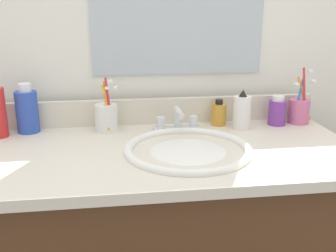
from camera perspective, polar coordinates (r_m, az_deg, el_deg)
The scene contains 11 objects.
countertop at distance 1.18m, azimuth -1.13°, elevation -3.97°, with size 1.17×0.55×0.03m, color beige.
backsplash at distance 1.41m, azimuth -2.38°, elevation 2.12°, with size 1.17×0.02×0.09m, color beige.
back_wall at distance 1.55m, azimuth -2.48°, elevation -6.20°, with size 2.27×0.04×1.30m, color white.
sink_basin at distance 1.17m, azimuth 2.84°, elevation -4.96°, with size 0.37×0.37×0.11m.
faucet at distance 1.33m, azimuth 1.37°, elevation 0.46°, with size 0.16×0.10×0.08m.
bottle_lotion_white at distance 1.37m, azimuth 10.50°, elevation 2.00°, with size 0.06×0.06×0.14m.
bottle_cream_purple at distance 1.45m, azimuth 15.31°, elevation 2.01°, with size 0.06×0.06×0.10m.
bottle_shampoo_blue at distance 1.39m, azimuth -19.45°, elevation 2.09°, with size 0.07×0.07×0.16m.
bottle_oil_amber at distance 1.41m, azimuth 7.24°, elevation 1.74°, with size 0.05×0.05×0.09m.
cup_pink at distance 1.49m, azimuth 18.20°, elevation 2.18°, with size 0.08×0.07×0.20m.
cup_white_ceramic at distance 1.34m, azimuth -8.77°, elevation 1.31°, with size 0.08×0.08×0.18m.
Camera 1 is at (-0.12, -1.10, 1.27)m, focal length 42.77 mm.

